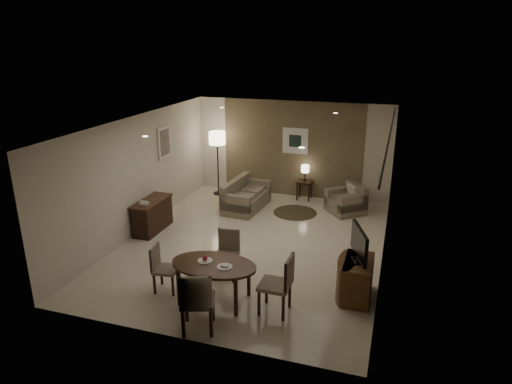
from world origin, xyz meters
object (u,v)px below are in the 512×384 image
(chair_left, at_px, (166,269))
(sofa, at_px, (246,195))
(dining_table, at_px, (214,282))
(armchair, at_px, (346,199))
(tv_cabinet, at_px, (358,279))
(console_desk, at_px, (152,215))
(chair_near, at_px, (198,300))
(side_table, at_px, (304,190))
(chair_far, at_px, (226,255))
(chair_right, at_px, (275,284))
(floor_lamp, at_px, (218,163))

(chair_left, relative_size, sofa, 0.53)
(sofa, bearing_deg, dining_table, -163.79)
(armchair, bearing_deg, tv_cabinet, -29.57)
(console_desk, bearing_deg, chair_near, -50.43)
(sofa, bearing_deg, chair_left, -175.86)
(console_desk, distance_m, side_table, 4.38)
(console_desk, height_order, side_table, console_desk)
(console_desk, relative_size, armchair, 1.43)
(chair_near, height_order, armchair, chair_near)
(side_table, bearing_deg, chair_left, -103.46)
(chair_near, relative_size, sofa, 0.65)
(console_desk, bearing_deg, chair_far, -31.89)
(chair_far, relative_size, side_table, 1.68)
(dining_table, height_order, chair_near, chair_near)
(chair_far, height_order, chair_right, chair_right)
(chair_near, height_order, chair_right, chair_near)
(chair_far, relative_size, sofa, 0.56)
(chair_right, xyz_separation_m, side_table, (-0.70, 5.61, -0.24))
(chair_far, distance_m, sofa, 3.69)
(chair_far, height_order, armchair, chair_far)
(tv_cabinet, distance_m, chair_left, 3.38)
(tv_cabinet, height_order, chair_near, chair_near)
(chair_far, xyz_separation_m, chair_right, (1.18, -0.84, 0.06))
(tv_cabinet, height_order, armchair, armchair)
(chair_right, relative_size, floor_lamp, 0.56)
(chair_far, relative_size, armchair, 1.07)
(dining_table, height_order, floor_lamp, floor_lamp)
(sofa, bearing_deg, chair_far, -162.72)
(chair_near, xyz_separation_m, floor_lamp, (-2.17, 6.13, 0.39))
(dining_table, height_order, sofa, sofa)
(chair_left, bearing_deg, armchair, -35.63)
(side_table, xyz_separation_m, floor_lamp, (-2.47, -0.31, 0.65))
(floor_lamp, bearing_deg, console_desk, -99.11)
(console_desk, xyz_separation_m, side_table, (2.94, 3.24, -0.11))
(chair_left, relative_size, floor_lamp, 0.47)
(chair_right, xyz_separation_m, armchair, (0.54, 4.90, -0.14))
(dining_table, height_order, armchair, armchair)
(chair_left, height_order, armchair, chair_left)
(armchair, height_order, side_table, armchair)
(dining_table, distance_m, floor_lamp, 5.72)
(dining_table, xyz_separation_m, chair_right, (1.08, -0.01, 0.16))
(chair_far, height_order, side_table, chair_far)
(chair_near, distance_m, side_table, 6.45)
(chair_right, height_order, sofa, chair_right)
(chair_left, bearing_deg, tv_cabinet, -83.92)
(tv_cabinet, bearing_deg, chair_far, -179.39)
(sofa, distance_m, armchair, 2.59)
(chair_near, bearing_deg, chair_left, -60.20)
(console_desk, bearing_deg, chair_left, -55.02)
(armchair, xyz_separation_m, floor_lamp, (-3.71, 0.40, 0.54))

